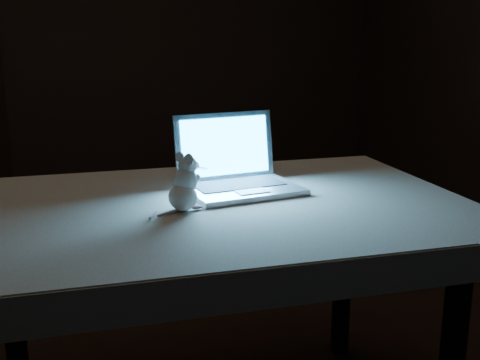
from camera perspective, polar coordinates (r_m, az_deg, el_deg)
name	(u,v)px	position (r m, az deg, el deg)	size (l,w,h in m)	color
back_wall	(84,24)	(4.51, -14.54, 14.11)	(4.50, 0.04, 2.60)	black
table	(212,324)	(1.90, -2.69, -13.52)	(1.42, 0.91, 0.76)	black
tablecloth	(189,219)	(1.77, -4.87, -3.74)	(1.51, 1.01, 0.09)	#C1B39F
laptop	(243,156)	(1.85, 0.26, 2.32)	(0.34, 0.30, 0.23)	#AFB0B3
plush_mouse	(182,182)	(1.67, -5.48, -0.23)	(0.12, 0.12, 0.16)	white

